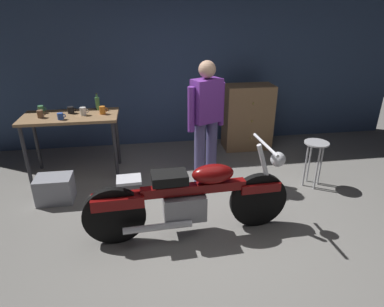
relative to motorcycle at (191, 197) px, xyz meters
The scene contains 15 objects.
ground_plane 0.48m from the motorcycle, 11.71° to the right, with size 12.00×12.00×0.00m, color gray.
back_wall 2.98m from the motorcycle, 86.49° to the left, with size 8.00×0.12×3.10m, color #384C70.
workbench 2.22m from the motorcycle, 131.25° to the left, with size 1.30×0.64×0.90m.
motorcycle is the anchor object (origin of this frame).
person_standing 1.32m from the motorcycle, 71.96° to the left, with size 0.52×0.36×1.67m.
shop_stool 1.97m from the motorcycle, 24.08° to the left, with size 0.32×0.32×0.64m.
wooden_dresser 2.62m from the motorcycle, 59.82° to the left, with size 0.80×0.47×1.10m.
storage_bin 1.86m from the motorcycle, 150.57° to the left, with size 0.44×0.32×0.34m, color gray.
mug_brown_stoneware 2.47m from the motorcycle, 138.59° to the left, with size 0.11×0.08×0.10m.
mug_white_ceramic 2.12m from the motorcycle, 127.65° to the left, with size 0.12×0.08×0.11m.
mug_black_matte 2.32m from the motorcycle, 129.54° to the left, with size 0.12×0.09×0.09m.
mug_orange_travel 1.99m from the motorcycle, 121.27° to the left, with size 0.12×0.08×0.11m.
mug_blue_enamel 2.18m from the motorcycle, 136.01° to the left, with size 0.11×0.08×0.09m.
mug_green_speckled 2.66m from the motorcycle, 135.56° to the left, with size 0.11×0.08×0.10m.
bottle 2.24m from the motorcycle, 120.06° to the left, with size 0.06×0.06×0.24m.
Camera 1 is at (-0.60, -2.89, 2.26)m, focal length 30.83 mm.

